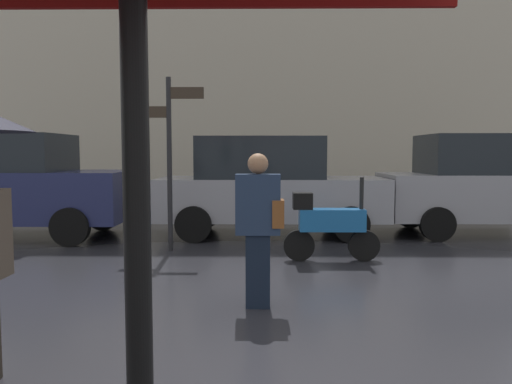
% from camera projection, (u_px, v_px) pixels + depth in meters
% --- Properties ---
extents(pedestrian_with_bag, '(0.49, 0.24, 1.59)m').
position_uv_depth(pedestrian_with_bag, '(259.00, 221.00, 5.13)').
color(pedestrian_with_bag, black).
rests_on(pedestrian_with_bag, ground).
extents(parked_scooter, '(1.42, 0.32, 1.23)m').
position_uv_depth(parked_scooter, '(329.00, 223.00, 7.37)').
color(parked_scooter, black).
rests_on(parked_scooter, ground).
extents(parked_car_left, '(4.30, 1.86, 1.89)m').
position_uv_depth(parked_car_left, '(268.00, 186.00, 9.68)').
color(parked_car_left, gray).
rests_on(parked_car_left, ground).
extents(parked_car_right, '(4.34, 1.86, 1.94)m').
position_uv_depth(parked_car_right, '(493.00, 184.00, 9.77)').
color(parked_car_right, gray).
rests_on(parked_car_right, ground).
extents(parked_car_distant, '(4.25, 1.96, 1.94)m').
position_uv_depth(parked_car_distant, '(11.00, 185.00, 9.38)').
color(parked_car_distant, '#1E234C').
rests_on(parked_car_distant, ground).
extents(street_signpost, '(1.08, 0.08, 2.79)m').
position_uv_depth(street_signpost, '(170.00, 146.00, 8.03)').
color(street_signpost, black).
rests_on(street_signpost, ground).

